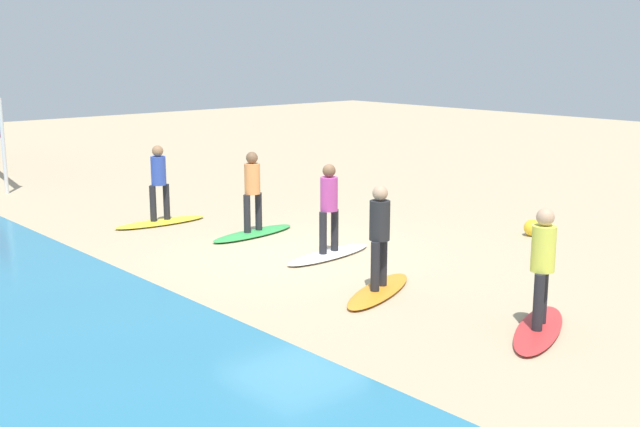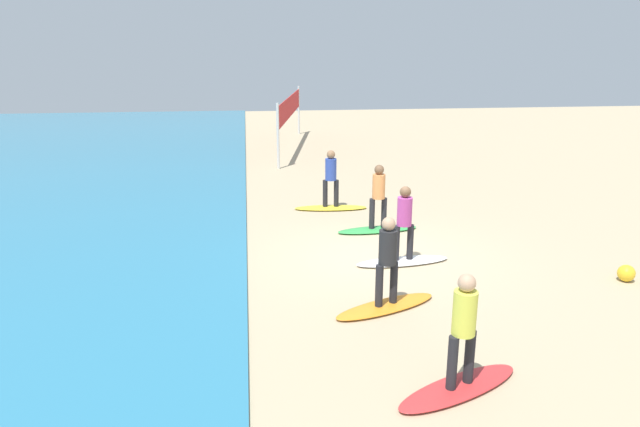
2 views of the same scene
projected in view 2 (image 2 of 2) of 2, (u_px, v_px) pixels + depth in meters
The scene contains 13 objects.
ground_plane at pixel (381, 257), 13.04m from camera, with size 60.00×60.00×0.00m, color tan.
surfboard_red at pixel (459, 387), 8.00m from camera, with size 2.10×0.56×0.09m, color red.
surfer_red at pixel (464, 323), 7.72m from camera, with size 0.32×0.43×1.64m.
surfboard_orange at pixel (386, 306), 10.48m from camera, with size 2.10×0.56×0.09m, color orange.
surfer_orange at pixel (388, 255), 10.20m from camera, with size 0.32×0.44×1.64m.
surfboard_white at pixel (402, 261), 12.65m from camera, with size 2.10×0.56×0.09m, color white.
surfer_white at pixel (404, 218), 12.37m from camera, with size 0.32×0.46×1.64m.
surfboard_green at pixel (377, 229), 14.81m from camera, with size 2.10×0.56×0.09m, color green.
surfer_green at pixel (379, 192), 14.53m from camera, with size 0.32×0.46×1.64m.
surfboard_yellow at pixel (331, 208), 16.78m from camera, with size 2.10×0.56×0.09m, color yellow.
surfer_yellow at pixel (331, 174), 16.50m from camera, with size 0.32×0.46×1.64m.
volleyball_net at pixel (290, 109), 26.07m from camera, with size 8.96×1.69×2.50m.
beach_ball at pixel (626, 273), 11.66m from camera, with size 0.34×0.34×0.34m, color yellow.
Camera 2 is at (-11.97, 2.89, 4.61)m, focal length 32.49 mm.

